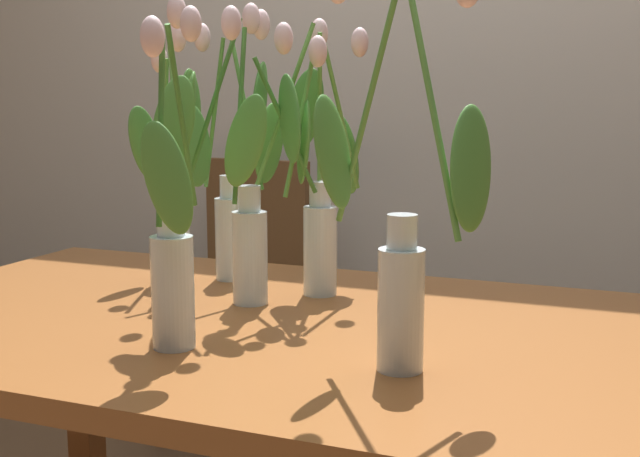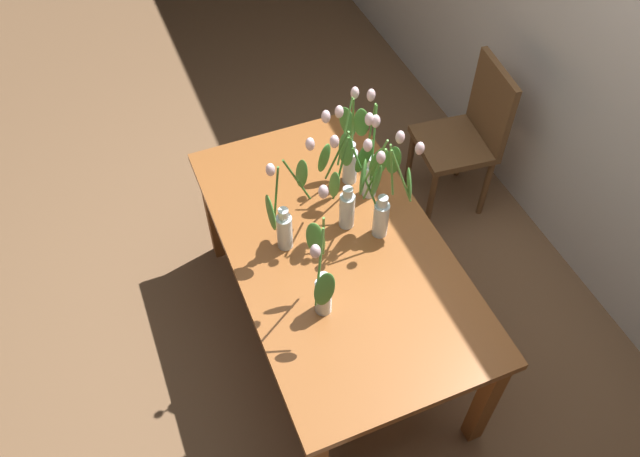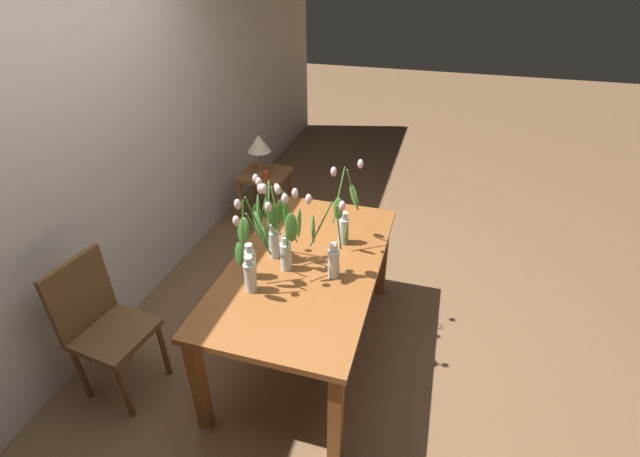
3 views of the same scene
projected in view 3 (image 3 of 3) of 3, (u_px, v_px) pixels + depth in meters
ground_plane at (307, 346)px, 3.13m from camera, size 18.00×18.00×0.00m
room_wall_rear at (81, 145)px, 2.76m from camera, size 9.00×0.10×2.70m
dining_table at (306, 274)px, 2.79m from camera, size 1.60×0.90×0.74m
tulip_vase_0 at (286, 239)px, 2.57m from camera, size 0.26×0.25×0.58m
tulip_vase_1 at (250, 250)px, 2.52m from camera, size 0.24×0.11×0.57m
tulip_vase_2 at (270, 225)px, 2.65m from camera, size 0.22×0.26×0.58m
tulip_vase_3 at (345, 219)px, 2.83m from camera, size 0.28×0.16×0.59m
tulip_vase_4 at (251, 265)px, 2.42m from camera, size 0.25×0.18×0.54m
tulip_vase_5 at (332, 251)px, 2.53m from camera, size 0.20×0.23×0.55m
dining_chair at (101, 321)px, 2.61m from camera, size 0.44×0.44×0.93m
side_table at (266, 184)px, 4.37m from camera, size 0.44×0.44×0.55m
table_lamp at (259, 144)px, 4.12m from camera, size 0.22×0.22×0.40m
pillar_candle at (266, 175)px, 4.18m from camera, size 0.06×0.06×0.07m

